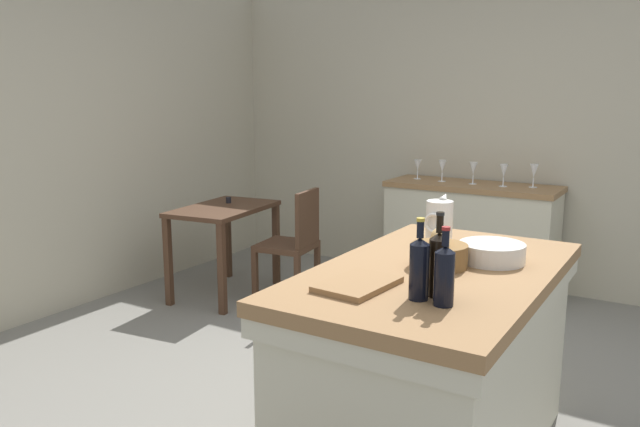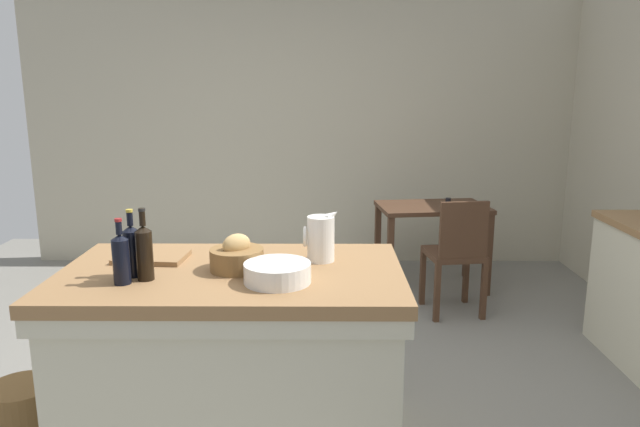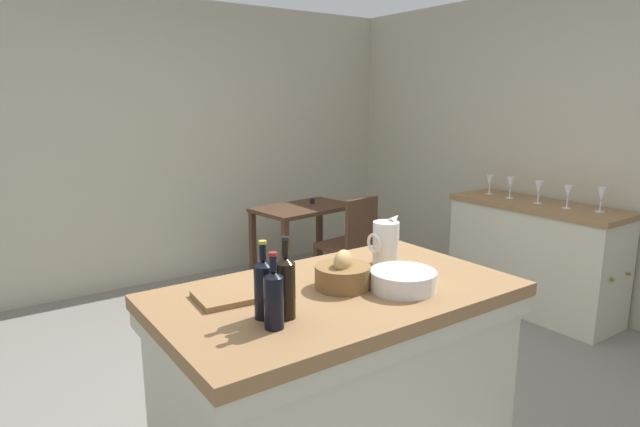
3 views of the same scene
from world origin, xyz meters
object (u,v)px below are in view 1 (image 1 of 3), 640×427
object	(u,v)px
wine_bottle_dark	(438,263)
wine_glass_left	(504,171)
island_table	(433,359)
cutting_board	(358,284)
wine_glass_far_left	(534,171)
pitcher	(439,222)
wine_glass_middle	(473,169)
bread_basket	(439,253)
side_cabinet	(470,237)
wooden_chair	(293,243)
wash_bowl	(492,252)
wine_glass_far_right	(418,166)
wine_bottle_green	(444,274)
wine_bottle_amber	(419,267)
wine_glass_right	(442,167)
writing_desk	(224,221)

from	to	relation	value
wine_bottle_dark	wine_glass_left	bearing A→B (deg)	10.99
island_table	cutting_board	xyz separation A→B (m)	(-0.41, 0.16, 0.43)
cutting_board	wine_glass_far_left	distance (m)	2.96
pitcher	wine_glass_middle	distance (m)	2.14
bread_basket	wine_bottle_dark	bearing A→B (deg)	-159.54
side_cabinet	island_table	bearing A→B (deg)	-165.18
wine_bottle_dark	wine_glass_left	distance (m)	2.88
side_cabinet	wooden_chair	size ratio (longest dim) A/B	1.54
island_table	wash_bowl	bearing A→B (deg)	-37.20
wine_glass_left	wine_glass_far_right	xyz separation A→B (m)	(0.05, 0.75, -0.01)
cutting_board	wine_bottle_green	distance (m)	0.37
wine_bottle_amber	wine_glass_far_left	world-z (taller)	wine_bottle_amber
wine_glass_middle	cutting_board	bearing A→B (deg)	-170.28
wine_glass_left	wine_glass_right	distance (m)	0.51
island_table	wine_bottle_dark	distance (m)	0.66
pitcher	wine_glass_middle	size ratio (longest dim) A/B	1.44
wine_bottle_green	wine_bottle_amber	bearing A→B (deg)	81.68
wooden_chair	wash_bowl	size ratio (longest dim) A/B	3.16
wine_glass_middle	bread_basket	bearing A→B (deg)	-165.07
side_cabinet	wine_glass_middle	size ratio (longest dim) A/B	7.79
island_table	wine_glass_middle	bearing A→B (deg)	14.78
island_table	cutting_board	bearing A→B (deg)	158.64
cutting_board	wine_glass_far_right	distance (m)	3.10
side_cabinet	wine_bottle_dark	world-z (taller)	wine_bottle_dark
side_cabinet	wine_bottle_green	size ratio (longest dim) A/B	4.93
wine_bottle_green	wine_glass_right	xyz separation A→B (m)	(2.92, 1.12, 0.00)
pitcher	wash_bowl	distance (m)	0.37
writing_desk	cutting_board	bearing A→B (deg)	-129.11
wash_bowl	wine_glass_middle	world-z (taller)	wine_glass_middle
wine_bottle_amber	wine_glass_far_left	size ratio (longest dim) A/B	1.63
pitcher	wine_glass_far_left	size ratio (longest dim) A/B	1.40
wash_bowl	wine_glass_far_left	size ratio (longest dim) A/B	1.55
wine_glass_middle	wine_glass_far_right	size ratio (longest dim) A/B	1.09
wash_bowl	wine_glass_far_left	world-z (taller)	wine_glass_far_left
wine_bottle_amber	writing_desk	bearing A→B (deg)	53.84
island_table	wine_bottle_green	size ratio (longest dim) A/B	5.51
wine_bottle_amber	wine_bottle_green	distance (m)	0.10
pitcher	wine_glass_right	xyz separation A→B (m)	(2.09, 0.77, 0.01)
bread_basket	pitcher	bearing A→B (deg)	21.20
side_cabinet	wine_glass_far_right	distance (m)	0.75
wine_bottle_amber	bread_basket	bearing A→B (deg)	11.91
wooden_chair	wash_bowl	bearing A→B (deg)	-122.68
wine_glass_left	wine_glass_far_right	distance (m)	0.75
side_cabinet	pitcher	bearing A→B (deg)	-166.21
wine_bottle_dark	wash_bowl	bearing A→B (deg)	-3.06
cutting_board	wine_glass_right	xyz separation A→B (m)	(2.90, 0.76, 0.11)
wine_bottle_green	wash_bowl	bearing A→B (deg)	2.05
writing_desk	wine_bottle_dark	distance (m)	3.01
island_table	wine_bottle_amber	distance (m)	0.68
bread_basket	wine_glass_middle	size ratio (longest dim) A/B	1.36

